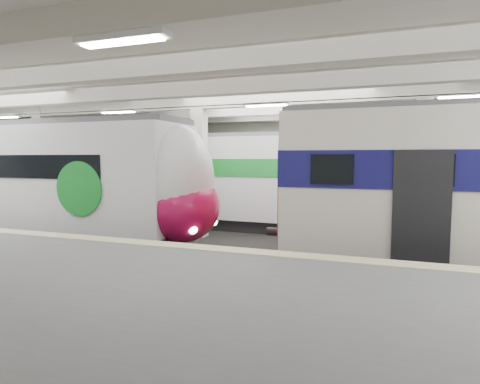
% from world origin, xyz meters
% --- Properties ---
extents(station_hall, '(36.00, 24.00, 5.75)m').
position_xyz_m(station_hall, '(0.00, -1.74, 3.24)').
color(station_hall, black).
rests_on(station_hall, ground).
extents(modern_emu, '(13.62, 2.81, 4.40)m').
position_xyz_m(modern_emu, '(-7.26, -0.00, 2.17)').
color(modern_emu, white).
rests_on(modern_emu, ground).
extents(far_train, '(12.98, 2.96, 4.17)m').
position_xyz_m(far_train, '(-5.36, 5.50, 2.15)').
color(far_train, white).
rests_on(far_train, ground).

